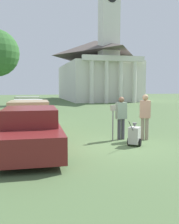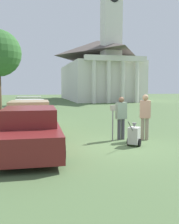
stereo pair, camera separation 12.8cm
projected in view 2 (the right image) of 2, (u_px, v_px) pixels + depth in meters
ground_plane at (117, 146)px, 9.08m from camera, size 120.00×120.00×0.00m
parked_car_maroon at (30, 131)px, 8.34m from camera, size 2.17×5.10×1.46m
parked_car_tan at (30, 119)px, 11.40m from camera, size 2.23×5.04×1.50m
parked_car_white at (30, 112)px, 14.65m from camera, size 2.21×5.22×1.38m
parked_car_sage at (29, 107)px, 17.96m from camera, size 2.19×5.03×1.45m
parking_meter at (113, 116)px, 9.76m from camera, size 0.18×0.09×1.42m
person_worker at (121, 115)px, 10.06m from camera, size 0.44×0.26×1.74m
person_supervisor at (145, 114)px, 9.97m from camera, size 0.47×0.37×1.83m
equipment_cart at (134, 135)px, 9.02m from camera, size 0.78×0.88×1.00m
church at (98, 68)px, 40.44m from camera, size 10.06×17.82×22.21m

